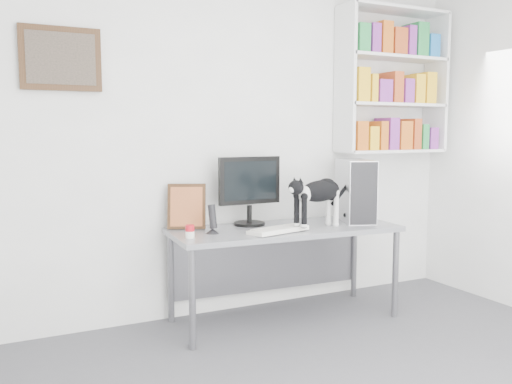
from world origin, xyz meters
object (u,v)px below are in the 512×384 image
cat (318,203)px  bookshelf (393,81)px  monitor (249,190)px  speaker (212,218)px  pc_tower (355,190)px  leaning_print (187,206)px  soup_can (190,231)px  desk (285,274)px  keyboard (278,230)px

cat → bookshelf: bearing=3.4°
monitor → speaker: bearing=-153.2°
pc_tower → leaning_print: bearing=-168.5°
monitor → leaning_print: bearing=172.8°
monitor → soup_can: monitor is taller
bookshelf → desk: size_ratio=0.73×
pc_tower → speaker: bearing=-157.7°
bookshelf → speaker: bookshelf is taller
speaker → pc_tower: bearing=-19.0°
bookshelf → cat: (-1.01, -0.41, -0.96)m
bookshelf → soup_can: bearing=-170.3°
bookshelf → monitor: (-1.40, -0.06, -0.87)m
pc_tower → speaker: size_ratio=2.29×
speaker → cat: (0.77, -0.16, 0.08)m
bookshelf → desk: 1.94m
keyboard → pc_tower: 0.86m
desk → monitor: (-0.20, 0.20, 0.62)m
pc_tower → leaning_print: pc_tower is taller
speaker → soup_can: size_ratio=2.41×
keyboard → soup_can: bearing=159.1°
soup_can → cat: size_ratio=0.15×
bookshelf → cat: 1.45m
bookshelf → leaning_print: bookshelf is taller
pc_tower → soup_can: pc_tower is taller
speaker → bookshelf: bearing=-12.1°
speaker → monitor: bearing=7.3°
cat → soup_can: bearing=157.1°
keyboard → speaker: size_ratio=2.10×
bookshelf → leaning_print: size_ratio=3.61×
desk → soup_can: soup_can is taller
monitor → keyboard: (0.05, -0.36, -0.25)m
keyboard → cat: (0.34, 0.01, 0.17)m
desk → monitor: size_ratio=3.20×
speaker → leaning_print: leaning_print is taller
desk → cat: (0.20, -0.15, 0.54)m
pc_tower → cat: (-0.46, -0.18, -0.06)m
cat → monitor: bearing=119.3°
leaning_print → cat: 0.96m
speaker → desk: bearing=-20.7°
monitor → keyboard: 0.44m
desk → speaker: bearing=-177.2°
soup_can → desk: bearing=5.8°
desk → leaning_print: bearing=162.5°
monitor → keyboard: bearing=-82.4°
speaker → cat: size_ratio=0.35×
bookshelf → pc_tower: 1.07m
soup_can → bookshelf: bearing=9.7°
desk → cat: cat is taller
desk → keyboard: size_ratio=3.80×
bookshelf → keyboard: 1.80m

